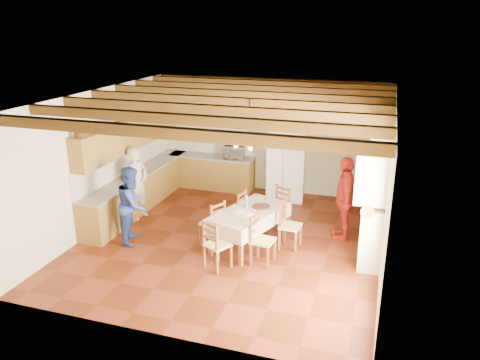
# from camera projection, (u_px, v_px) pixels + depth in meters

# --- Properties ---
(floor) EXTENTS (6.00, 6.50, 0.02)m
(floor) POSITION_uv_depth(u_px,v_px,m) (231.00, 241.00, 9.79)
(floor) COLOR #4F1E0A
(floor) RESTS_ON ground
(ceiling) EXTENTS (6.00, 6.50, 0.02)m
(ceiling) POSITION_uv_depth(u_px,v_px,m) (230.00, 96.00, 8.81)
(ceiling) COLOR white
(ceiling) RESTS_ON ground
(wall_back) EXTENTS (6.00, 0.02, 3.00)m
(wall_back) POSITION_uv_depth(u_px,v_px,m) (270.00, 136.00, 12.24)
(wall_back) COLOR beige
(wall_back) RESTS_ON ground
(wall_front) EXTENTS (6.00, 0.02, 3.00)m
(wall_front) POSITION_uv_depth(u_px,v_px,m) (154.00, 243.00, 6.36)
(wall_front) COLOR beige
(wall_front) RESTS_ON ground
(wall_left) EXTENTS (0.02, 6.50, 3.00)m
(wall_left) POSITION_uv_depth(u_px,v_px,m) (100.00, 159.00, 10.16)
(wall_left) COLOR beige
(wall_left) RESTS_ON ground
(wall_right) EXTENTS (0.02, 6.50, 3.00)m
(wall_right) POSITION_uv_depth(u_px,v_px,m) (388.00, 188.00, 8.44)
(wall_right) COLOR beige
(wall_right) RESTS_ON ground
(ceiling_beams) EXTENTS (6.00, 6.30, 0.16)m
(ceiling_beams) POSITION_uv_depth(u_px,v_px,m) (230.00, 102.00, 8.84)
(ceiling_beams) COLOR #38240D
(ceiling_beams) RESTS_ON ground
(lower_cabinets_left) EXTENTS (0.60, 4.30, 0.86)m
(lower_cabinets_left) POSITION_uv_depth(u_px,v_px,m) (140.00, 191.00, 11.37)
(lower_cabinets_left) COLOR brown
(lower_cabinets_left) RESTS_ON ground
(lower_cabinets_back) EXTENTS (2.30, 0.60, 0.86)m
(lower_cabinets_back) POSITION_uv_depth(u_px,v_px,m) (212.00, 172.00, 12.75)
(lower_cabinets_back) COLOR brown
(lower_cabinets_back) RESTS_ON ground
(countertop_left) EXTENTS (0.62, 4.30, 0.04)m
(countertop_left) POSITION_uv_depth(u_px,v_px,m) (138.00, 173.00, 11.22)
(countertop_left) COLOR slate
(countertop_left) RESTS_ON lower_cabinets_left
(countertop_back) EXTENTS (2.34, 0.62, 0.04)m
(countertop_back) POSITION_uv_depth(u_px,v_px,m) (211.00, 157.00, 12.61)
(countertop_back) COLOR slate
(countertop_back) RESTS_ON lower_cabinets_back
(backsplash_left) EXTENTS (0.03, 4.30, 0.60)m
(backsplash_left) POSITION_uv_depth(u_px,v_px,m) (127.00, 160.00, 11.20)
(backsplash_left) COLOR silver
(backsplash_left) RESTS_ON ground
(backsplash_back) EXTENTS (2.30, 0.03, 0.60)m
(backsplash_back) POSITION_uv_depth(u_px,v_px,m) (215.00, 143.00, 12.76)
(backsplash_back) COLOR silver
(backsplash_back) RESTS_ON ground
(upper_cabinets) EXTENTS (0.35, 4.20, 0.70)m
(upper_cabinets) POSITION_uv_depth(u_px,v_px,m) (131.00, 134.00, 10.94)
(upper_cabinets) COLOR brown
(upper_cabinets) RESTS_ON ground
(fireplace) EXTENTS (0.56, 1.60, 2.80)m
(fireplace) POSITION_uv_depth(u_px,v_px,m) (372.00, 188.00, 8.74)
(fireplace) COLOR beige
(fireplace) RESTS_ON ground
(wall_picture) EXTENTS (0.34, 0.03, 0.42)m
(wall_picture) POSITION_uv_depth(u_px,v_px,m) (331.00, 127.00, 11.66)
(wall_picture) COLOR #2E2516
(wall_picture) RESTS_ON ground
(refrigerator) EXTENTS (1.00, 0.86, 1.84)m
(refrigerator) POSITION_uv_depth(u_px,v_px,m) (286.00, 164.00, 11.82)
(refrigerator) COLOR white
(refrigerator) RESTS_ON floor
(hutch) EXTENTS (0.54, 1.25, 2.26)m
(hutch) POSITION_uv_depth(u_px,v_px,m) (376.00, 172.00, 10.51)
(hutch) COLOR #392512
(hutch) RESTS_ON floor
(dining_table) EXTENTS (1.41, 1.95, 0.77)m
(dining_table) POSITION_uv_depth(u_px,v_px,m) (249.00, 214.00, 9.36)
(dining_table) COLOR beige
(dining_table) RESTS_ON floor
(chandelier) EXTENTS (0.47, 0.47, 0.03)m
(chandelier) POSITION_uv_depth(u_px,v_px,m) (250.00, 138.00, 8.85)
(chandelier) COLOR black
(chandelier) RESTS_ON ground
(chair_left_near) EXTENTS (0.55, 0.56, 0.96)m
(chair_left_near) POSITION_uv_depth(u_px,v_px,m) (212.00, 223.00, 9.48)
(chair_left_near) COLOR brown
(chair_left_near) RESTS_ON floor
(chair_left_far) EXTENTS (0.46, 0.48, 0.96)m
(chair_left_far) POSITION_uv_depth(u_px,v_px,m) (235.00, 211.00, 10.06)
(chair_left_far) COLOR brown
(chair_left_far) RESTS_ON floor
(chair_right_near) EXTENTS (0.45, 0.46, 0.96)m
(chair_right_near) POSITION_uv_depth(u_px,v_px,m) (263.00, 240.00, 8.74)
(chair_right_near) COLOR brown
(chair_right_near) RESTS_ON floor
(chair_right_far) EXTENTS (0.43, 0.45, 0.96)m
(chair_right_far) POSITION_uv_depth(u_px,v_px,m) (291.00, 225.00, 9.36)
(chair_right_far) COLOR brown
(chair_right_far) RESTS_ON floor
(chair_end_near) EXTENTS (0.56, 0.55, 0.96)m
(chair_end_near) POSITION_uv_depth(u_px,v_px,m) (217.00, 244.00, 8.59)
(chair_end_near) COLOR brown
(chair_end_near) RESTS_ON floor
(chair_end_far) EXTENTS (0.56, 0.55, 0.96)m
(chair_end_far) POSITION_uv_depth(u_px,v_px,m) (278.00, 209.00, 10.18)
(chair_end_far) COLOR brown
(chair_end_far) RESTS_ON floor
(person_man) EXTENTS (0.51, 0.68, 1.68)m
(person_man) POSITION_uv_depth(u_px,v_px,m) (137.00, 183.00, 10.68)
(person_man) COLOR beige
(person_man) RESTS_ON floor
(person_woman_blue) EXTENTS (0.79, 0.91, 1.61)m
(person_woman_blue) POSITION_uv_depth(u_px,v_px,m) (132.00, 204.00, 9.54)
(person_woman_blue) COLOR navy
(person_woman_blue) RESTS_ON floor
(person_woman_red) EXTENTS (0.59, 1.10, 1.78)m
(person_woman_red) POSITION_uv_depth(u_px,v_px,m) (344.00, 199.00, 9.62)
(person_woman_red) COLOR #B0241C
(person_woman_red) RESTS_ON floor
(microwave) EXTENTS (0.61, 0.47, 0.30)m
(microwave) POSITION_uv_depth(u_px,v_px,m) (234.00, 152.00, 12.36)
(microwave) COLOR silver
(microwave) RESTS_ON countertop_back
(fridge_vase) EXTENTS (0.36, 0.36, 0.30)m
(fridge_vase) POSITION_uv_depth(u_px,v_px,m) (284.00, 122.00, 11.50)
(fridge_vase) COLOR #392512
(fridge_vase) RESTS_ON refrigerator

